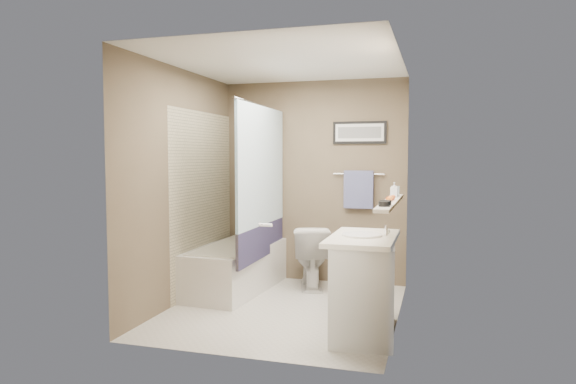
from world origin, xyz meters
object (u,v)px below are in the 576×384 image
(toilet, at_px, (311,256))
(hair_brush_back, at_px, (391,198))
(hair_brush_front, at_px, (389,199))
(vanity, at_px, (364,287))
(bathtub, at_px, (234,268))
(candle_bowl_near, at_px, (384,204))
(glass_jar, at_px, (395,191))
(soap_bottle, at_px, (394,190))
(candle_bowl_far, at_px, (386,203))

(toilet, relative_size, hair_brush_back, 3.27)
(hair_brush_front, bearing_deg, hair_brush_back, 90.00)
(toilet, xyz_separation_m, hair_brush_front, (0.98, -1.18, 0.78))
(toilet, relative_size, vanity, 0.80)
(hair_brush_front, bearing_deg, vanity, -131.42)
(hair_brush_back, bearing_deg, hair_brush_front, -90.00)
(bathtub, height_order, candle_bowl_near, candle_bowl_near)
(glass_jar, bearing_deg, candle_bowl_near, -90.00)
(soap_bottle, bearing_deg, candle_bowl_near, -90.00)
(hair_brush_front, relative_size, hair_brush_back, 1.00)
(hair_brush_back, relative_size, soap_bottle, 1.53)
(vanity, relative_size, soap_bottle, 6.27)
(hair_brush_front, relative_size, glass_jar, 2.20)
(vanity, bearing_deg, soap_bottle, 70.39)
(bathtub, xyz_separation_m, candle_bowl_near, (1.79, -1.27, 0.89))
(vanity, relative_size, hair_brush_back, 4.09)
(hair_brush_back, distance_m, soap_bottle, 0.37)
(vanity, bearing_deg, glass_jar, 72.74)
(vanity, relative_size, candle_bowl_far, 10.00)
(bathtub, relative_size, hair_brush_front, 6.82)
(bathtub, bearing_deg, candle_bowl_far, -28.58)
(hair_brush_front, xyz_separation_m, hair_brush_back, (0.00, 0.13, 0.00))
(soap_bottle, bearing_deg, glass_jar, 90.00)
(bathtub, height_order, candle_bowl_far, candle_bowl_far)
(candle_bowl_near, xyz_separation_m, hair_brush_front, (0.00, 0.45, 0.00))
(toilet, height_order, hair_brush_back, hair_brush_back)
(bathtub, distance_m, candle_bowl_far, 2.30)
(hair_brush_back, bearing_deg, toilet, 133.12)
(bathtub, xyz_separation_m, candle_bowl_far, (1.79, -1.16, 0.89))
(toilet, distance_m, candle_bowl_far, 1.96)
(glass_jar, bearing_deg, bathtub, 173.88)
(glass_jar, bearing_deg, vanity, -102.39)
(candle_bowl_far, distance_m, hair_brush_front, 0.33)
(toilet, bearing_deg, candle_bowl_far, 106.69)
(soap_bottle, bearing_deg, vanity, -104.74)
(vanity, distance_m, hair_brush_back, 0.83)
(toilet, distance_m, glass_jar, 1.38)
(soap_bottle, bearing_deg, hair_brush_front, -90.00)
(candle_bowl_far, height_order, soap_bottle, soap_bottle)
(bathtub, bearing_deg, toilet, 28.16)
(hair_brush_front, distance_m, hair_brush_back, 0.13)
(bathtub, relative_size, vanity, 1.67)
(candle_bowl_far, bearing_deg, toilet, 123.09)
(soap_bottle, bearing_deg, toilet, 145.25)
(vanity, height_order, hair_brush_front, hair_brush_front)
(vanity, bearing_deg, candle_bowl_near, -56.72)
(hair_brush_front, relative_size, soap_bottle, 1.53)
(glass_jar, bearing_deg, hair_brush_front, -90.00)
(vanity, xyz_separation_m, hair_brush_back, (0.19, 0.33, 0.74))
(candle_bowl_far, xyz_separation_m, hair_brush_front, (0.00, 0.33, 0.00))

